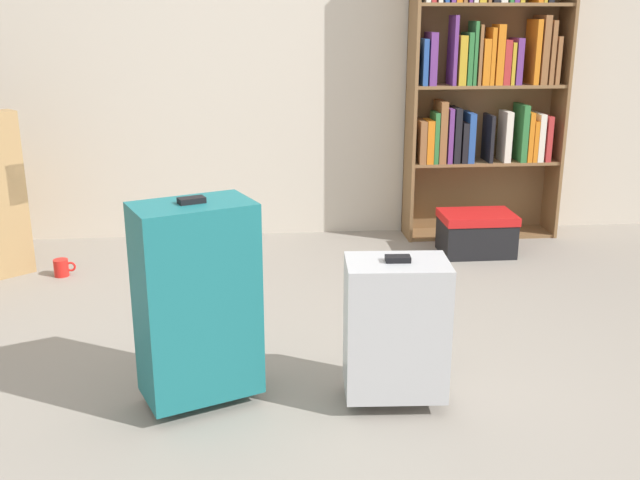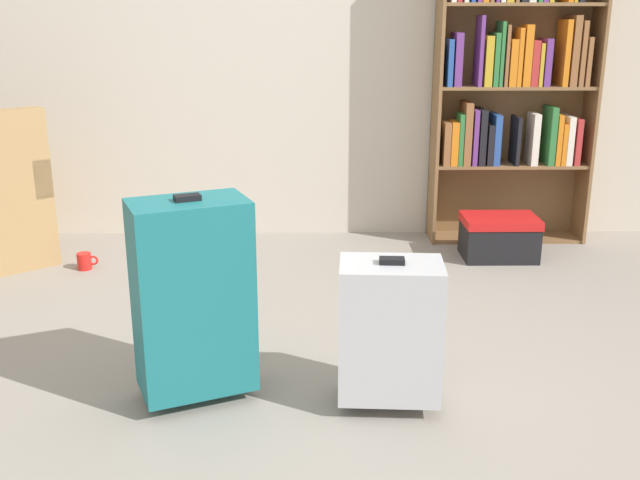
{
  "view_description": "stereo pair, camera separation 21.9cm",
  "coord_description": "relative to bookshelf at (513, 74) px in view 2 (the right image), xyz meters",
  "views": [
    {
      "loc": [
        -0.18,
        -2.45,
        1.39
      ],
      "look_at": [
        0.08,
        0.26,
        0.55
      ],
      "focal_mm": 41.21,
      "sensor_mm": 36.0,
      "label": 1
    },
    {
      "loc": [
        0.04,
        -2.46,
        1.39
      ],
      "look_at": [
        0.08,
        0.26,
        0.55
      ],
      "focal_mm": 41.21,
      "sensor_mm": 36.0,
      "label": 2
    }
  ],
  "objects": [
    {
      "name": "mug",
      "position": [
        -2.51,
        -0.57,
        -0.99
      ],
      "size": [
        0.12,
        0.08,
        0.1
      ],
      "color": "red",
      "rests_on": "ground"
    },
    {
      "name": "storage_box",
      "position": [
        -0.12,
        -0.39,
        -0.91
      ],
      "size": [
        0.43,
        0.31,
        0.25
      ],
      "color": "black",
      "rests_on": "ground"
    },
    {
      "name": "back_wall",
      "position": [
        -1.27,
        0.19,
        0.26
      ],
      "size": [
        5.53,
        0.1,
        2.6
      ],
      "primitive_type": "cube",
      "color": "beige",
      "rests_on": "ground"
    },
    {
      "name": "suitcase_teal",
      "position": [
        -1.66,
        -2.04,
        -0.63
      ],
      "size": [
        0.48,
        0.39,
        0.79
      ],
      "color": "#19666B",
      "rests_on": "ground"
    },
    {
      "name": "bookshelf",
      "position": [
        0.0,
        0.0,
        0.0
      ],
      "size": [
        0.97,
        0.26,
        1.91
      ],
      "color": "brown",
      "rests_on": "ground"
    },
    {
      "name": "suitcase_silver",
      "position": [
        -0.94,
        -2.1,
        -0.74
      ],
      "size": [
        0.38,
        0.27,
        0.58
      ],
      "color": "#B7BABF",
      "rests_on": "ground"
    },
    {
      "name": "ground_plane",
      "position": [
        -1.27,
        -2.06,
        -1.04
      ],
      "size": [
        9.67,
        9.67,
        0.0
      ],
      "primitive_type": "plane",
      "color": "gray"
    }
  ]
}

